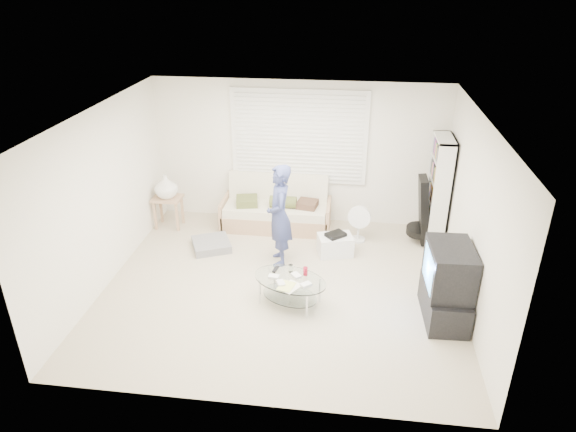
# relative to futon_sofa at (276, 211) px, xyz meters

# --- Properties ---
(ground) EXTENTS (5.00, 5.00, 0.00)m
(ground) POSITION_rel_futon_sofa_xyz_m (0.35, -1.87, -0.30)
(ground) COLOR #BAA991
(ground) RESTS_ON ground
(room_shell) EXTENTS (5.02, 4.52, 2.51)m
(room_shell) POSITION_rel_futon_sofa_xyz_m (0.35, -1.39, 1.33)
(room_shell) COLOR white
(room_shell) RESTS_ON ground
(window_blinds) EXTENTS (2.32, 0.08, 1.62)m
(window_blinds) POSITION_rel_futon_sofa_xyz_m (0.35, 0.33, 1.25)
(window_blinds) COLOR silver
(window_blinds) RESTS_ON ground
(futon_sofa) EXTENTS (1.88, 0.76, 0.92)m
(futon_sofa) POSITION_rel_futon_sofa_xyz_m (0.00, 0.00, 0.00)
(futon_sofa) COLOR tan
(futon_sofa) RESTS_ON ground
(grey_floor_pillow) EXTENTS (0.76, 0.76, 0.13)m
(grey_floor_pillow) POSITION_rel_futon_sofa_xyz_m (-0.94, -0.91, -0.24)
(grey_floor_pillow) COLOR slate
(grey_floor_pillow) RESTS_ON ground
(side_table) EXTENTS (0.49, 0.40, 0.97)m
(side_table) POSITION_rel_futon_sofa_xyz_m (-1.87, -0.23, 0.42)
(side_table) COLOR tan
(side_table) RESTS_ON ground
(bookshelf) EXTENTS (0.28, 0.75, 1.78)m
(bookshelf) POSITION_rel_futon_sofa_xyz_m (2.67, -0.13, 0.59)
(bookshelf) COLOR white
(bookshelf) RESTS_ON ground
(guitar_case) EXTENTS (0.41, 0.42, 1.13)m
(guitar_case) POSITION_rel_futon_sofa_xyz_m (2.45, -0.26, 0.20)
(guitar_case) COLOR black
(guitar_case) RESTS_ON ground
(floor_fan) EXTENTS (0.39, 0.26, 0.64)m
(floor_fan) POSITION_rel_futon_sofa_xyz_m (1.43, -0.33, 0.07)
(floor_fan) COLOR white
(floor_fan) RESTS_ON ground
(storage_bin) EXTENTS (0.61, 0.50, 0.37)m
(storage_bin) POSITION_rel_futon_sofa_xyz_m (1.07, -0.84, -0.13)
(storage_bin) COLOR white
(storage_bin) RESTS_ON ground
(tv_unit) EXTENTS (0.56, 0.98, 1.04)m
(tv_unit) POSITION_rel_futon_sofa_xyz_m (2.54, -2.31, 0.20)
(tv_unit) COLOR black
(tv_unit) RESTS_ON ground
(coffee_table) EXTENTS (1.19, 0.97, 0.50)m
(coffee_table) POSITION_rel_futon_sofa_xyz_m (0.52, -2.26, 0.01)
(coffee_table) COLOR silver
(coffee_table) RESTS_ON ground
(standing_person) EXTENTS (0.50, 0.65, 1.59)m
(standing_person) POSITION_rel_futon_sofa_xyz_m (0.23, -1.19, 0.50)
(standing_person) COLOR navy
(standing_person) RESTS_ON ground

